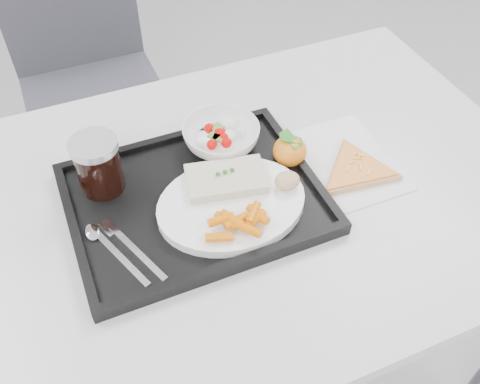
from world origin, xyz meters
The scene contains 14 objects.
table centered at (0.00, 0.30, 0.68)m, with size 1.20×0.80×0.75m.
chair centered at (-0.14, 1.18, 0.54)m, with size 0.42×0.42×0.93m.
tray centered at (-0.07, 0.31, 0.76)m, with size 0.45×0.35×0.03m.
dinner_plate centered at (-0.02, 0.26, 0.77)m, with size 0.27×0.27×0.02m.
fish_fillet centered at (-0.01, 0.30, 0.79)m, with size 0.16×0.11×0.03m.
bread_roll centered at (0.08, 0.25, 0.80)m, with size 0.06×0.05×0.03m.
salad_bowl centered at (0.02, 0.42, 0.79)m, with size 0.15×0.15×0.05m.
cola_glass centered at (-0.22, 0.40, 0.82)m, with size 0.09×0.09×0.11m.
cutlery centered at (-0.23, 0.25, 0.77)m, with size 0.11×0.17×0.01m.
napkin centered at (0.20, 0.29, 0.75)m, with size 0.25×0.24×0.00m.
tangerine centered at (0.13, 0.33, 0.79)m, with size 0.08×0.08×0.07m.
pizza_slice centered at (0.24, 0.26, 0.76)m, with size 0.25×0.25×0.02m.
carrot_pile centered at (-0.03, 0.20, 0.80)m, with size 0.12×0.08×0.02m.
salad_contents centered at (0.03, 0.42, 0.80)m, with size 0.08×0.08×0.02m.
Camera 1 is at (-0.25, -0.33, 1.48)m, focal length 40.00 mm.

